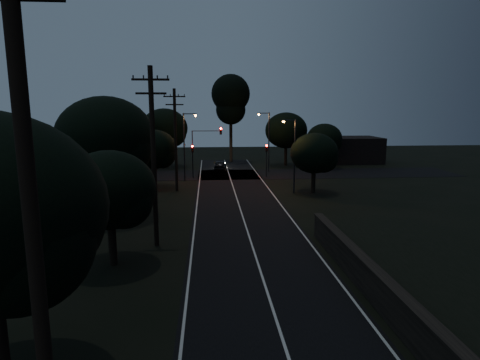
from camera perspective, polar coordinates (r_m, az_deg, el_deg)
road_surface at (r=41.63m, az=-0.78°, el=-1.65°), size 60.00×70.00×0.03m
utility_pole_near at (r=8.55m, az=-27.42°, el=-6.51°), size 2.20×0.30×12.00m
utility_pole_mid at (r=24.92m, az=-12.22°, el=3.50°), size 2.20×0.30×11.00m
utility_pole_far at (r=41.79m, az=-9.16°, el=5.85°), size 2.20×0.30×10.50m
tree_left_b at (r=22.49m, az=-17.70°, el=-1.64°), size 5.00×5.00×6.35m
tree_left_c at (r=32.38m, az=-18.13°, el=5.40°), size 7.50×7.50×9.47m
tree_left_d at (r=44.03m, az=-11.94°, el=4.14°), size 4.97×4.97×6.30m
tree_far_nw at (r=59.79m, az=-10.48°, el=7.12°), size 6.75×6.75×8.54m
tree_far_w at (r=56.59m, az=-15.97°, el=6.75°), size 6.70×6.70×8.54m
tree_far_ne at (r=60.69m, az=6.80°, el=6.89°), size 6.28×6.28×7.95m
tree_far_e at (r=59.07m, az=12.09°, el=5.67°), size 5.04×5.04×6.39m
tree_right_a at (r=41.16m, az=10.77°, el=3.61°), size 4.81×4.81×6.12m
tall_pine at (r=64.66m, az=-1.33°, el=11.45°), size 6.10×6.10×13.85m
building_left at (r=64.25m, az=-20.23°, el=3.88°), size 10.00×8.00×4.40m
building_right at (r=66.85m, az=15.33°, el=4.19°), size 9.00×7.00×4.00m
signal_left at (r=49.89m, az=-6.75°, el=3.54°), size 0.28×0.35×4.10m
signal_right at (r=50.39m, az=3.78°, el=3.65°), size 0.28×0.35×4.10m
signal_mast at (r=49.71m, az=-4.84°, el=5.29°), size 3.70×0.35×6.25m
streetlight_a at (r=47.78m, az=-7.74°, el=5.39°), size 1.66×0.26×8.00m
streetlight_b at (r=54.28m, az=3.93°, el=6.02°), size 1.66×0.26×8.00m
streetlight_c at (r=40.66m, az=7.56°, el=4.17°), size 1.46×0.26×7.50m
car at (r=56.12m, az=-2.83°, el=2.11°), size 1.98×4.13×1.36m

